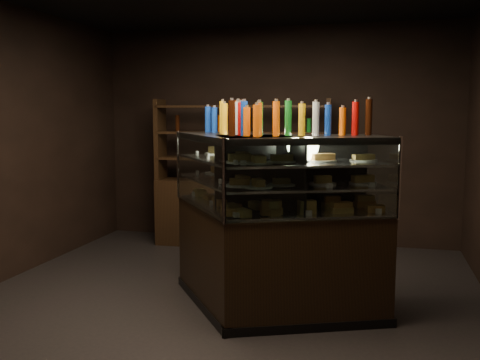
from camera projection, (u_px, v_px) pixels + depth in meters
ground at (227, 298)px, 5.29m from camera, size 5.00×5.00×0.00m
room_shell at (227, 100)px, 5.05m from camera, size 5.02×5.02×3.01m
display_case at (267, 253)px, 4.90m from camera, size 2.22×1.65×1.63m
food_display at (267, 178)px, 4.81m from camera, size 1.80×1.19×0.49m
bottles_top at (268, 119)px, 4.75m from camera, size 1.63×1.06×0.30m
potted_conifer at (330, 237)px, 6.01m from camera, size 0.35×0.35×0.76m
back_shelving at (242, 202)px, 7.28m from camera, size 2.38×0.58×2.00m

